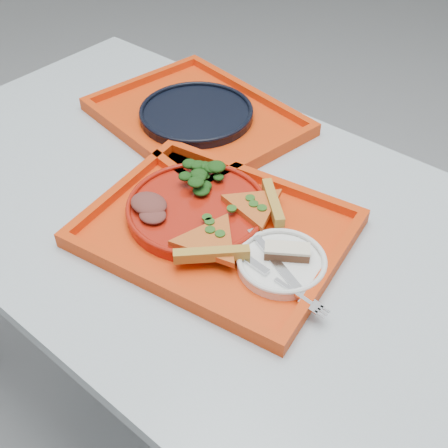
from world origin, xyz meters
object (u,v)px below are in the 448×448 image
Objects in this scene: tray_main at (216,232)px; navy_plate at (196,115)px; tray_far at (197,120)px; dessert_bar at (287,251)px; dinner_plate at (197,210)px.

navy_plate reaches higher than tray_main.
dessert_bar is at bearing -20.54° from tray_far.
dinner_plate is (0.23, -0.25, 0.02)m from tray_far.
dessert_bar reaches higher than tray_main.
dessert_bar reaches higher than tray_far.
dessert_bar reaches higher than dinner_plate.
dinner_plate reaches higher than tray_far.
dessert_bar is (0.20, 0.01, 0.02)m from dinner_plate.
dinner_plate is 0.20m from dessert_bar.
navy_plate is (-0.28, 0.26, 0.01)m from tray_main.
navy_plate is at bearing 128.71° from tray_main.
dinner_plate is 1.00× the size of navy_plate.
tray_far is at bearing 115.83° from dessert_bar.
navy_plate is 0.49m from dessert_bar.
dinner_plate reaches higher than navy_plate.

